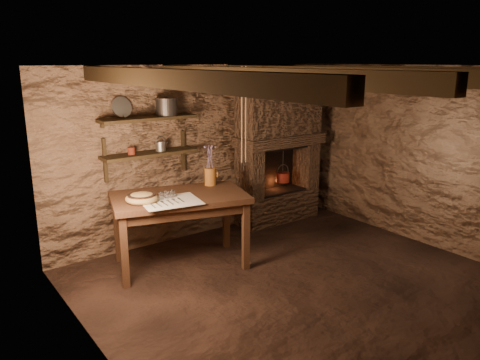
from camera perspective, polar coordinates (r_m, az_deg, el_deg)
floor at (r=5.50m, az=6.70°, el=-12.27°), size 4.50×4.50×0.00m
back_wall at (r=6.63m, az=-4.81°, el=3.43°), size 4.50×0.04×2.40m
left_wall at (r=3.95m, az=-17.59°, el=-4.93°), size 0.04×4.00×2.40m
right_wall at (r=6.79m, az=21.11°, el=2.76°), size 0.04×4.00×2.40m
ceiling at (r=4.91m, az=7.54°, el=13.60°), size 4.50×4.00×0.04m
beam_far_left at (r=4.03m, az=-8.51°, el=12.12°), size 0.14×3.95×0.16m
beam_mid_left at (r=4.59m, az=2.86°, el=12.52°), size 0.14×3.95×0.16m
beam_mid_right at (r=5.27m, az=11.54°, el=12.51°), size 0.14×3.95×0.16m
beam_far_right at (r=6.05m, az=18.11°, el=12.32°), size 0.14×3.95×0.16m
shelf_lower at (r=6.08m, az=-10.89°, el=3.17°), size 1.25×0.30×0.04m
shelf_upper at (r=6.01m, az=-11.09°, el=7.38°), size 1.25×0.30×0.04m
hearth at (r=7.17m, az=4.73°, el=4.49°), size 1.43×0.51×2.30m
work_table at (r=5.75m, az=-7.29°, el=-5.78°), size 1.77×1.31×0.90m
linen_cloth at (r=5.35m, az=-8.45°, el=-2.60°), size 0.73×0.63×0.01m
pewter_cutlery_row at (r=5.33m, az=-8.35°, el=-2.55°), size 0.57×0.30×0.01m
drinking_glasses at (r=5.46m, az=-8.89°, el=-1.79°), size 0.21×0.06×0.08m
stoneware_jug at (r=5.96m, az=-3.63°, el=1.46°), size 0.18×0.18×0.52m
wooden_bowl at (r=5.39m, az=-11.89°, el=-2.20°), size 0.46×0.46×0.13m
iron_stockpot at (r=6.11m, az=-8.96°, el=8.73°), size 0.36×0.36×0.20m
tin_pan at (r=5.96m, az=-14.25°, el=8.61°), size 0.27×0.14×0.26m
small_kettle at (r=6.13m, az=-9.64°, el=4.09°), size 0.21×0.18×0.19m
rusty_tin at (r=5.97m, az=-13.10°, el=3.48°), size 0.12×0.12×0.09m
red_pot at (r=7.28m, az=5.22°, el=0.43°), size 0.24×0.22×0.54m
hanging_ropes at (r=5.79m, az=0.46°, el=7.88°), size 0.08×0.08×1.20m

